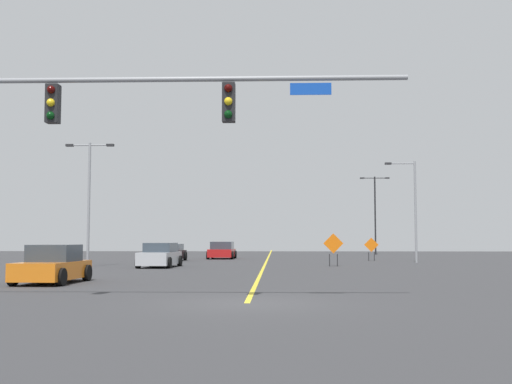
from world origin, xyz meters
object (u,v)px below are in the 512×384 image
Objects in this scene: street_lamp_mid_right at (375,209)px; street_lamp_near_left at (89,193)px; street_lamp_far_left at (413,206)px; traffic_signal_assembly at (62,119)px; car_silver_passing at (160,256)px; construction_sign_left_shoulder at (333,245)px; car_red_far at (222,251)px; construction_sign_right_shoulder at (371,246)px; car_black_near at (170,253)px; car_orange_distant at (53,266)px.

street_lamp_mid_right is 35.79m from street_lamp_near_left.
street_lamp_mid_right is 22.21m from street_lamp_far_left.
car_silver_passing is at bearing 93.12° from traffic_signal_assembly.
street_lamp_near_left is (-21.47, -28.64, -0.37)m from street_lamp_mid_right.
street_lamp_mid_right is at bearing 76.12° from construction_sign_left_shoulder.
car_red_far is (2.31, 15.24, -0.00)m from car_silver_passing.
street_lamp_far_left is 1.64× the size of car_silver_passing.
car_silver_passing is (-13.94, -10.73, -0.42)m from construction_sign_right_shoulder.
traffic_signal_assembly is 30.56m from car_black_near.
construction_sign_right_shoulder reaches higher than car_orange_distant.
traffic_signal_assembly is at bearing -85.89° from car_black_near.
street_lamp_mid_right is 2.05× the size of car_orange_distant.
car_red_far is (6.69, 14.91, -3.73)m from street_lamp_near_left.
construction_sign_right_shoulder is at bearing 3.23° from car_black_near.
car_orange_distant is 0.98× the size of car_red_far.
construction_sign_left_shoulder is at bearing -36.99° from car_black_near.
car_black_near is at bearing 169.84° from street_lamp_far_left.
traffic_signal_assembly is 20.76m from car_silver_passing.
street_lamp_near_left reaches higher than car_orange_distant.
traffic_signal_assembly is 8.26× the size of construction_sign_right_shoulder.
street_lamp_far_left reaches higher than construction_sign_left_shoulder.
street_lamp_mid_right is 4.67× the size of construction_sign_right_shoulder.
construction_sign_left_shoulder is at bearing -103.88° from street_lamp_mid_right.
car_silver_passing is at bearing -120.54° from street_lamp_mid_right.
street_lamp_mid_right is at bearing 46.43° from car_black_near.
street_lamp_near_left is 5.76m from car_silver_passing.
traffic_signal_assembly is 1.93× the size of street_lamp_near_left.
street_lamp_near_left is 16.76m from car_red_far.
construction_sign_right_shoulder reaches higher than car_red_far.
street_lamp_far_left is 1.77× the size of car_orange_distant.
street_lamp_far_left reaches higher than car_black_near.
street_lamp_far_left is 0.94× the size of street_lamp_near_left.
street_lamp_near_left is at bearing -150.41° from construction_sign_right_shoulder.
car_red_far is (-13.92, 8.45, -3.27)m from street_lamp_far_left.
car_black_near is 6.33m from car_red_far.
car_black_near is (-17.30, 3.10, -3.33)m from street_lamp_far_left.
street_lamp_mid_right is 28.66m from construction_sign_left_shoulder.
street_lamp_mid_right is at bearing 80.21° from construction_sign_right_shoulder.
street_lamp_near_left is (-20.61, -6.46, 0.46)m from street_lamp_far_left.
car_red_far is (-14.78, -13.73, -4.10)m from street_lamp_mid_right.
car_black_near is (3.32, 9.56, -3.79)m from street_lamp_near_left.
car_orange_distant is at bearing -91.37° from car_black_near.
construction_sign_left_shoulder is at bearing 4.00° from street_lamp_near_left.
car_black_near is at bearing 88.63° from car_orange_distant.
car_orange_distant is (-2.72, 7.12, -4.23)m from traffic_signal_assembly.
car_silver_passing is (-1.11, 20.30, -4.21)m from traffic_signal_assembly.
traffic_signal_assembly reaches higher than construction_sign_right_shoulder.
street_lamp_near_left is at bearing 175.70° from car_silver_passing.
construction_sign_right_shoulder is 15.04m from car_black_near.
car_red_far reaches higher than car_black_near.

